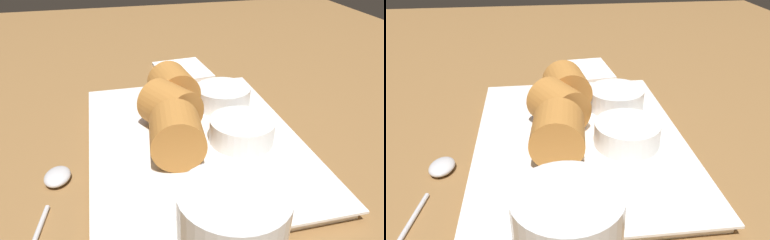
{
  "view_description": "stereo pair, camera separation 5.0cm",
  "coord_description": "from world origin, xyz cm",
  "views": [
    {
      "loc": [
        38.62,
        -10.07,
        28.76
      ],
      "look_at": [
        -1.61,
        -0.25,
        6.0
      ],
      "focal_mm": 35.0,
      "sensor_mm": 36.0,
      "label": 1
    },
    {
      "loc": [
        39.51,
        -5.15,
        28.76
      ],
      "look_at": [
        -1.61,
        -0.25,
        6.0
      ],
      "focal_mm": 35.0,
      "sensor_mm": 36.0,
      "label": 2
    }
  ],
  "objects": [
    {
      "name": "roll_front_left",
      "position": [
        -4.85,
        -2.71,
        6.62
      ],
      "size": [
        8.46,
        8.43,
        6.24
      ],
      "color": "#B77533",
      "rests_on": "serving_plate"
    },
    {
      "name": "napkin",
      "position": [
        -28.18,
        4.3,
        2.3
      ],
      "size": [
        11.86,
        10.38,
        0.6
      ],
      "color": "white",
      "rests_on": "table_surface"
    },
    {
      "name": "table_surface",
      "position": [
        0.0,
        0.0,
        1.0
      ],
      "size": [
        180.0,
        140.0,
        2.0
      ],
      "color": "olive",
      "rests_on": "ground"
    },
    {
      "name": "roll_front_right",
      "position": [
        1.97,
        -3.01,
        6.62
      ],
      "size": [
        7.73,
        6.91,
        6.24
      ],
      "color": "#B77533",
      "rests_on": "serving_plate"
    },
    {
      "name": "dipping_bowl_far",
      "position": [
        -9.4,
        6.35,
        5.11
      ],
      "size": [
        8.16,
        8.16,
        2.97
      ],
      "color": "white",
      "rests_on": "serving_plate"
    },
    {
      "name": "roll_back_left",
      "position": [
        -11.0,
        -0.93,
        6.62
      ],
      "size": [
        7.72,
        6.9,
        6.24
      ],
      "color": "#B77533",
      "rests_on": "serving_plate"
    },
    {
      "name": "serving_plate",
      "position": [
        -1.61,
        -0.25,
        2.76
      ],
      "size": [
        35.18,
        26.47,
        1.5
      ],
      "color": "white",
      "rests_on": "table_surface"
    },
    {
      "name": "dipping_bowl_near",
      "position": [
        0.75,
        5.61,
        5.11
      ],
      "size": [
        8.16,
        8.16,
        2.97
      ],
      "color": "white",
      "rests_on": "serving_plate"
    },
    {
      "name": "spoon",
      "position": [
        3.27,
        -17.09,
        2.59
      ],
      "size": [
        16.75,
        4.39,
        1.31
      ],
      "color": "silver",
      "rests_on": "table_surface"
    }
  ]
}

